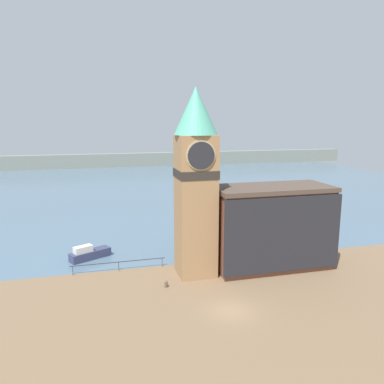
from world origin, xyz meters
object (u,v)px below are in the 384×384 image
(pier_building, at_px, (272,227))
(mooring_bollard_near, at_px, (166,284))
(boat_near, at_px, (89,254))
(clock_tower, at_px, (196,178))

(pier_building, height_order, mooring_bollard_near, pier_building)
(pier_building, xyz_separation_m, mooring_bollard_near, (-13.13, -2.58, -4.48))
(pier_building, bearing_deg, boat_near, 159.47)
(clock_tower, height_order, pier_building, clock_tower)
(clock_tower, height_order, mooring_bollard_near, clock_tower)
(pier_building, distance_m, boat_near, 22.82)
(pier_building, bearing_deg, clock_tower, 178.64)
(mooring_bollard_near, bearing_deg, pier_building, 11.11)
(pier_building, bearing_deg, mooring_bollard_near, -168.89)
(pier_building, relative_size, boat_near, 2.65)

